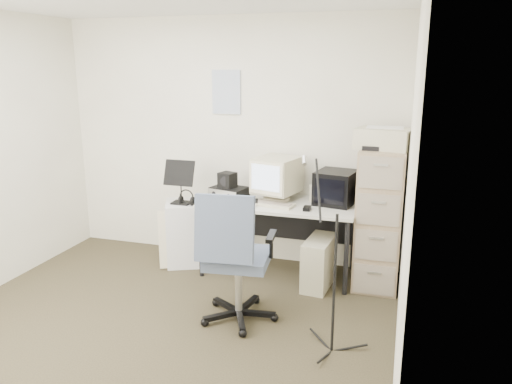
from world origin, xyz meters
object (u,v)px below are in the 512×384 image
(office_chair, at_px, (238,256))
(side_cart, at_px, (193,232))
(filing_cabinet, at_px, (379,218))
(desk, at_px, (278,238))

(office_chair, distance_m, side_cart, 1.33)
(filing_cabinet, distance_m, desk, 0.99)
(desk, distance_m, side_cart, 0.92)
(filing_cabinet, xyz_separation_m, desk, (-0.95, -0.03, -0.29))
(filing_cabinet, height_order, side_cart, filing_cabinet)
(office_chair, bearing_deg, desk, 79.19)
(filing_cabinet, relative_size, side_cart, 1.98)
(office_chair, height_order, side_cart, office_chair)
(filing_cabinet, xyz_separation_m, office_chair, (-1.03, -1.03, -0.10))
(side_cart, bearing_deg, office_chair, -73.91)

